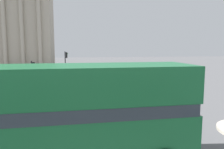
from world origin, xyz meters
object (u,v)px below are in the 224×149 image
(double_decker_bus, at_px, (41,113))
(pedestrian_blue, at_px, (11,78))
(traffic_light_mid, at_px, (33,73))
(traffic_light_far, at_px, (66,63))
(pedestrian_red, at_px, (149,97))
(plaza_building_left, at_px, (2,17))
(traffic_light_near, at_px, (116,87))

(double_decker_bus, relative_size, pedestrian_blue, 7.01)
(traffic_light_mid, relative_size, pedestrian_blue, 2.06)
(traffic_light_mid, height_order, pedestrian_blue, traffic_light_mid)
(traffic_light_mid, distance_m, traffic_light_far, 6.83)
(double_decker_bus, relative_size, traffic_light_far, 2.76)
(traffic_light_mid, bearing_deg, pedestrian_red, -32.41)
(plaza_building_left, height_order, pedestrian_blue, plaza_building_left)
(traffic_light_far, bearing_deg, plaza_building_left, 117.58)
(traffic_light_near, distance_m, pedestrian_blue, 18.09)
(plaza_building_left, bearing_deg, double_decker_bus, -72.94)
(traffic_light_near, distance_m, traffic_light_far, 14.56)
(pedestrian_red, bearing_deg, traffic_light_mid, 46.79)
(double_decker_bus, distance_m, traffic_light_near, 6.40)
(traffic_light_far, height_order, pedestrian_red, traffic_light_far)
(double_decker_bus, xyz_separation_m, traffic_light_far, (0.37, 19.26, 0.45))
(traffic_light_near, relative_size, traffic_light_mid, 0.96)
(traffic_light_mid, bearing_deg, pedestrian_blue, 118.36)
(plaza_building_left, xyz_separation_m, traffic_light_mid, (12.38, -35.34, -9.55))
(traffic_light_near, bearing_deg, double_decker_bus, -126.73)
(traffic_light_near, bearing_deg, plaza_building_left, 113.35)
(traffic_light_far, distance_m, pedestrian_blue, 6.91)
(double_decker_bus, bearing_deg, traffic_light_far, 86.39)
(double_decker_bus, relative_size, plaza_building_left, 0.48)
(traffic_light_near, bearing_deg, pedestrian_blue, 124.00)
(pedestrian_red, bearing_deg, plaza_building_left, 16.89)
(plaza_building_left, relative_size, traffic_light_far, 5.72)
(plaza_building_left, height_order, pedestrian_red, plaza_building_left)
(pedestrian_red, bearing_deg, double_decker_bus, 126.03)
(traffic_light_near, height_order, traffic_light_far, traffic_light_far)
(traffic_light_mid, bearing_deg, traffic_light_far, 65.33)
(plaza_building_left, bearing_deg, pedestrian_blue, -73.12)
(double_decker_bus, height_order, pedestrian_red, double_decker_bus)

